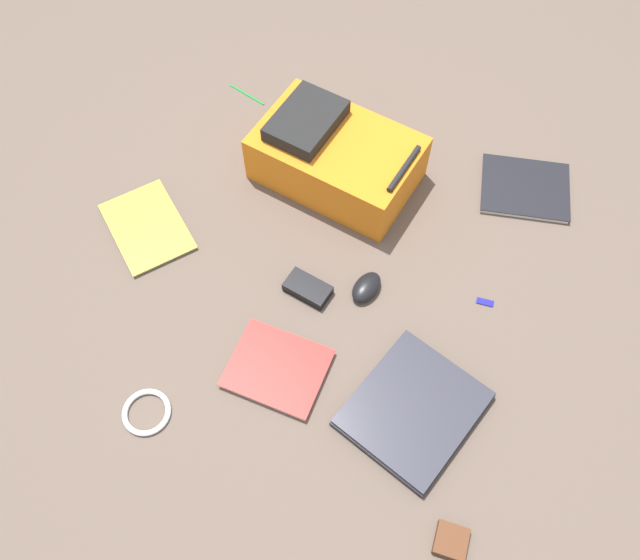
% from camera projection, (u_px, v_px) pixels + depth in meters
% --- Properties ---
extents(ground_plane, '(4.03, 4.03, 0.00)m').
position_uv_depth(ground_plane, '(314.00, 279.00, 1.80)').
color(ground_plane, brown).
extents(backpack, '(0.35, 0.49, 0.20)m').
position_uv_depth(backpack, '(335.00, 156.00, 1.91)').
color(backpack, orange).
rests_on(backpack, ground_plane).
extents(laptop, '(0.38, 0.35, 0.03)m').
position_uv_depth(laptop, '(413.00, 409.00, 1.60)').
color(laptop, '#24242C').
rests_on(laptop, ground_plane).
extents(book_comic, '(0.32, 0.34, 0.01)m').
position_uv_depth(book_comic, '(147.00, 227.00, 1.88)').
color(book_comic, silver).
rests_on(book_comic, ground_plane).
extents(book_red, '(0.27, 0.30, 0.02)m').
position_uv_depth(book_red, '(525.00, 188.00, 1.95)').
color(book_red, silver).
rests_on(book_red, ground_plane).
extents(book_blue, '(0.21, 0.25, 0.02)m').
position_uv_depth(book_blue, '(277.00, 369.00, 1.66)').
color(book_blue, silver).
rests_on(book_blue, ground_plane).
extents(computer_mouse, '(0.11, 0.08, 0.04)m').
position_uv_depth(computer_mouse, '(366.00, 287.00, 1.77)').
color(computer_mouse, black).
rests_on(computer_mouse, ground_plane).
extents(cable_coil, '(0.12, 0.12, 0.01)m').
position_uv_depth(cable_coil, '(147.00, 412.00, 1.61)').
color(cable_coil, silver).
rests_on(cable_coil, ground_plane).
extents(power_brick, '(0.08, 0.13, 0.03)m').
position_uv_depth(power_brick, '(306.00, 288.00, 1.77)').
color(power_brick, black).
rests_on(power_brick, ground_plane).
extents(pen_black, '(0.04, 0.14, 0.01)m').
position_uv_depth(pen_black, '(247.00, 94.00, 2.14)').
color(pen_black, '#198C33').
rests_on(pen_black, ground_plane).
extents(earbud_pouch, '(0.08, 0.08, 0.02)m').
position_uv_depth(earbud_pouch, '(451.00, 541.00, 1.45)').
color(earbud_pouch, '#59331E').
rests_on(earbud_pouch, ground_plane).
extents(usb_stick, '(0.02, 0.05, 0.01)m').
position_uv_depth(usb_stick, '(485.00, 302.00, 1.76)').
color(usb_stick, '#191999').
rests_on(usb_stick, ground_plane).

